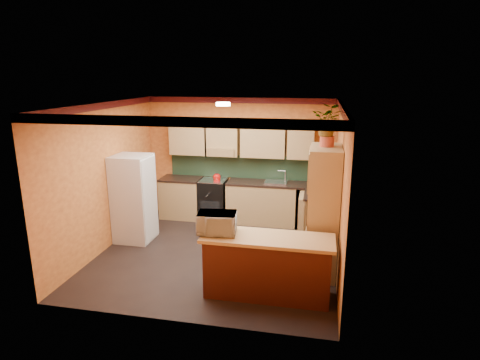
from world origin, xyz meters
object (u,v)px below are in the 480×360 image
fridge (134,198)px  pantry (323,212)px  stove (213,200)px  microwave (217,223)px  breakfast_bar (267,268)px  base_cabinets_back (241,202)px

fridge → pantry: (3.60, -0.66, 0.20)m
stove → microwave: (0.88, -3.01, 0.63)m
microwave → pantry: bearing=24.0°
pantry → breakfast_bar: 1.34m
microwave → base_cabinets_back: bearing=87.8°
pantry → breakfast_bar: size_ratio=1.17×
stove → fridge: bearing=-129.9°
stove → breakfast_bar: size_ratio=0.51×
stove → microwave: 3.20m
stove → base_cabinets_back: bearing=0.0°
stove → fridge: size_ratio=0.54×
fridge → breakfast_bar: size_ratio=0.94×
stove → breakfast_bar: (1.62, -3.01, -0.02)m
fridge → breakfast_bar: bearing=-29.0°
pantry → microwave: bearing=-149.1°
base_cabinets_back → breakfast_bar: 3.17m
breakfast_bar → stove: bearing=118.3°
stove → pantry: (2.39, -2.11, 0.59)m
fridge → pantry: pantry is taller
base_cabinets_back → breakfast_bar: bearing=-71.7°
base_cabinets_back → microwave: size_ratio=6.55×
stove → pantry: 3.24m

